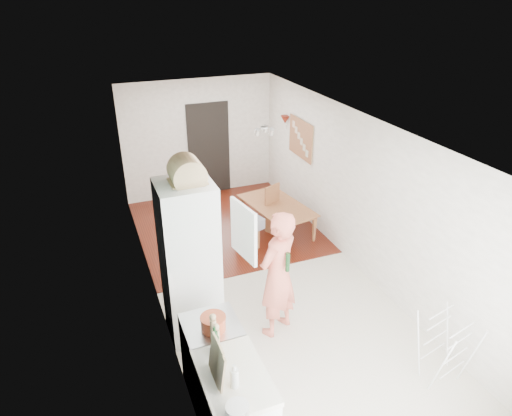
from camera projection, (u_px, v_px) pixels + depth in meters
room_shell at (261, 208)px, 6.66m from camera, size 3.20×7.00×2.50m
floor at (261, 278)px, 7.21m from camera, size 3.20×7.00×0.01m
wood_floor_overlay at (225, 226)px, 8.75m from camera, size 3.20×3.30×0.01m
sage_wall_panel at (182, 267)px, 4.20m from camera, size 0.02×3.00×1.30m
tile_splashback at (203, 365)px, 4.06m from camera, size 0.02×1.90×0.50m
doorway_recess at (209, 149)px, 9.74m from camera, size 0.90×0.04×2.00m
base_cabinet at (235, 411)px, 4.47m from camera, size 0.60×0.90×0.86m
worktop at (234, 377)px, 4.26m from camera, size 0.62×0.92×0.06m
range_cooker at (213, 358)px, 5.09m from camera, size 0.60×0.60×0.88m
cooker_top at (211, 326)px, 4.89m from camera, size 0.60×0.60×0.04m
fridge_housing at (190, 262)px, 5.67m from camera, size 0.66×0.66×2.15m
fridge_door at (244, 231)px, 5.41m from camera, size 0.14×0.56×0.70m
fridge_interior at (212, 225)px, 5.56m from camera, size 0.02×0.52×0.66m
pinboard at (301, 138)px, 8.62m from camera, size 0.03×0.90×0.70m
pinboard_frame at (300, 139)px, 8.62m from camera, size 0.00×0.94×0.74m
wall_sconce at (285, 120)px, 9.06m from camera, size 0.18×0.18×0.16m
person at (278, 264)px, 5.70m from camera, size 0.90×0.80×2.08m
dining_table at (278, 219)px, 8.52m from camera, size 0.93×1.40×0.46m
dining_chair at (279, 210)px, 8.37m from camera, size 0.50×0.50×0.89m
stool at (247, 238)px, 7.95m from camera, size 0.38×0.38×0.41m
grey_drape at (248, 223)px, 7.81m from camera, size 0.53×0.53×0.19m
drying_rack at (445, 349)px, 5.22m from camera, size 0.53×0.49×0.87m
bread_bin at (187, 173)px, 5.17m from camera, size 0.42×0.40×0.22m
red_casserole at (213, 323)px, 4.77m from camera, size 0.33×0.33×0.16m
steel_pan at (237, 410)px, 3.83m from camera, size 0.21×0.21×0.10m
held_bottle at (288, 262)px, 5.55m from camera, size 0.05×0.05×0.25m
bottle_a at (216, 348)px, 4.37m from camera, size 0.07×0.07×0.27m
bottle_b at (215, 343)px, 4.44m from camera, size 0.07×0.07×0.26m
bottle_c at (234, 378)px, 4.08m from camera, size 0.09×0.09×0.20m
pepper_mill_front at (216, 339)px, 4.49m from camera, size 0.07×0.07×0.24m
pepper_mill_back at (213, 329)px, 4.63m from camera, size 0.07×0.07×0.24m
chopping_boards at (217, 363)px, 4.11m from camera, size 0.06×0.30×0.41m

